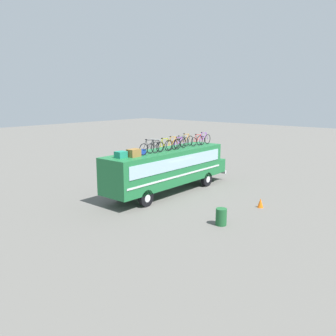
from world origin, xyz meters
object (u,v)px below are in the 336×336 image
object	(u,v)px
rooftop_bicycle_2	(156,147)
rooftop_bicycle_6	(181,142)
luggage_bag_1	(121,155)
luggage_bag_3	(139,152)
rooftop_bicycle_9	(204,139)
rooftop_bicycle_4	(173,144)
rooftop_bicycle_8	(198,141)
rooftop_bicycle_1	(149,148)
rooftop_bicycle_5	(179,144)
traffic_cone	(260,203)
rooftop_bicycle_3	(165,146)
bus	(168,167)
luggage_bag_2	(134,153)
trash_bin	(221,217)
rooftop_bicycle_7	(186,141)

from	to	relation	value
rooftop_bicycle_2	rooftop_bicycle_6	size ratio (longest dim) A/B	0.94
luggage_bag_1	luggage_bag_3	size ratio (longest dim) A/B	0.85
luggage_bag_3	rooftop_bicycle_9	bearing A→B (deg)	-2.94
rooftop_bicycle_4	rooftop_bicycle_8	distance (m)	2.92
rooftop_bicycle_1	rooftop_bicycle_5	xyz separation A→B (m)	(3.00, 0.02, -0.04)
luggage_bag_3	traffic_cone	size ratio (longest dim) A/B	1.31
rooftop_bicycle_1	rooftop_bicycle_3	distance (m)	1.51
rooftop_bicycle_3	bus	bearing A→B (deg)	22.36
luggage_bag_2	rooftop_bicycle_5	distance (m)	4.32
bus	trash_bin	world-z (taller)	bus
luggage_bag_1	rooftop_bicycle_3	world-z (taller)	rooftop_bicycle_3
rooftop_bicycle_4	traffic_cone	size ratio (longest dim) A/B	3.00
rooftop_bicycle_2	rooftop_bicycle_3	world-z (taller)	rooftop_bicycle_3
bus	rooftop_bicycle_7	world-z (taller)	rooftop_bicycle_7
bus	rooftop_bicycle_9	bearing A→B (deg)	-5.25
rooftop_bicycle_7	rooftop_bicycle_9	world-z (taller)	rooftop_bicycle_9
luggage_bag_1	luggage_bag_3	world-z (taller)	luggage_bag_1
rooftop_bicycle_6	rooftop_bicycle_8	xyz separation A→B (m)	(1.48, -0.41, 0.00)
rooftop_bicycle_4	traffic_cone	world-z (taller)	rooftop_bicycle_4
rooftop_bicycle_8	rooftop_bicycle_6	bearing A→B (deg)	164.66
luggage_bag_3	rooftop_bicycle_6	size ratio (longest dim) A/B	0.43
rooftop_bicycle_9	luggage_bag_3	bearing A→B (deg)	177.06
bus	traffic_cone	size ratio (longest dim) A/B	19.45
luggage_bag_1	traffic_cone	xyz separation A→B (m)	(5.27, -6.50, -2.92)
luggage_bag_1	rooftop_bicycle_5	xyz separation A→B (m)	(5.08, -0.34, 0.17)
rooftop_bicycle_7	traffic_cone	size ratio (longest dim) A/B	2.93
traffic_cone	trash_bin	bearing A→B (deg)	176.77
rooftop_bicycle_1	rooftop_bicycle_9	xyz separation A→B (m)	(5.90, -0.04, -0.00)
rooftop_bicycle_2	luggage_bag_3	bearing A→B (deg)	173.37
rooftop_bicycle_6	rooftop_bicycle_3	bearing A→B (deg)	-171.09
rooftop_bicycle_8	rooftop_bicycle_4	bearing A→B (deg)	-179.79
luggage_bag_2	rooftop_bicycle_3	xyz separation A→B (m)	(2.83, -0.02, 0.15)
rooftop_bicycle_1	trash_bin	distance (m)	6.66
rooftop_bicycle_5	rooftop_bicycle_8	world-z (taller)	rooftop_bicycle_8
luggage_bag_2	rooftop_bicycle_7	xyz separation A→B (m)	(5.77, 0.45, 0.16)
luggage_bag_2	rooftop_bicycle_5	world-z (taller)	rooftop_bicycle_5
rooftop_bicycle_5	bus	bearing A→B (deg)	161.19
rooftop_bicycle_4	rooftop_bicycle_1	bearing A→B (deg)	179.06
rooftop_bicycle_2	rooftop_bicycle_3	distance (m)	0.79
rooftop_bicycle_3	rooftop_bicycle_4	world-z (taller)	rooftop_bicycle_4
rooftop_bicycle_9	traffic_cone	world-z (taller)	rooftop_bicycle_9
rooftop_bicycle_2	rooftop_bicycle_9	bearing A→B (deg)	-1.98
rooftop_bicycle_5	traffic_cone	distance (m)	6.89
luggage_bag_2	traffic_cone	distance (m)	8.21
rooftop_bicycle_3	traffic_cone	size ratio (longest dim) A/B	2.98
luggage_bag_1	traffic_cone	size ratio (longest dim) A/B	1.12
rooftop_bicycle_9	rooftop_bicycle_6	bearing A→B (deg)	169.28
luggage_bag_3	luggage_bag_1	bearing A→B (deg)	177.41
rooftop_bicycle_4	trash_bin	world-z (taller)	rooftop_bicycle_4
rooftop_bicycle_6	luggage_bag_3	bearing A→B (deg)	-178.95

